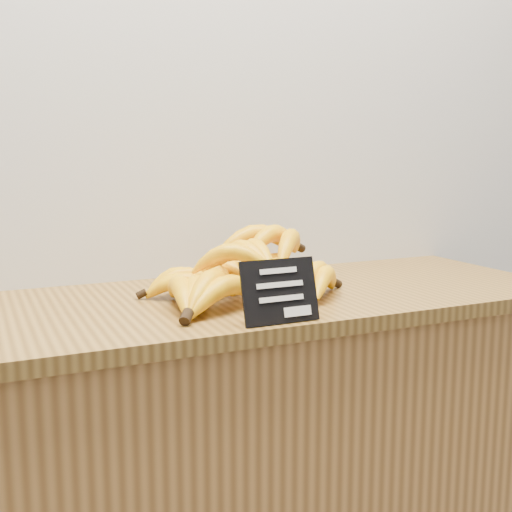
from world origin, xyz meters
The scene contains 4 objects.
counter centered at (-0.06, 2.75, 0.45)m, with size 1.40×0.50×0.90m, color #A47035.
counter_top centered at (-0.06, 2.75, 0.92)m, with size 1.42×0.54×0.03m, color brown.
chalkboard_sign centered at (-0.10, 2.52, 0.99)m, with size 0.14×0.01×0.12m, color black.
banana_pile centered at (-0.05, 2.75, 0.98)m, with size 0.50×0.38×0.13m.
Camera 1 is at (-0.59, 1.52, 1.23)m, focal length 45.00 mm.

